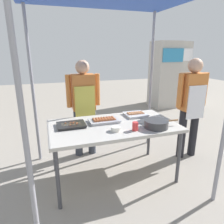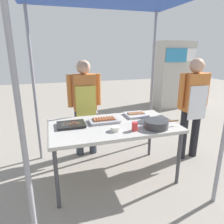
{
  "view_description": "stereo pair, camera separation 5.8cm",
  "coord_description": "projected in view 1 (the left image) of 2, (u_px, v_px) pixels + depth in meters",
  "views": [
    {
      "loc": [
        -0.78,
        -2.3,
        1.64
      ],
      "look_at": [
        0.0,
        0.05,
        0.9
      ],
      "focal_mm": 32.7,
      "sensor_mm": 36.0,
      "label": 1
    },
    {
      "loc": [
        -0.72,
        -2.32,
        1.64
      ],
      "look_at": [
        0.0,
        0.05,
        0.9
      ],
      "focal_mm": 32.7,
      "sensor_mm": 36.0,
      "label": 2
    }
  ],
  "objects": [
    {
      "name": "customer_nearby",
      "position": [
        191.0,
        101.0,
        3.08
      ],
      "size": [
        0.52,
        0.23,
        1.55
      ],
      "color": "black",
      "rests_on": "ground"
    },
    {
      "name": "neighbor_stall_left",
      "position": [
        174.0,
        73.0,
        6.58
      ],
      "size": [
        0.71,
        0.77,
        1.92
      ],
      "color": "#B7B2A8",
      "rests_on": "ground"
    },
    {
      "name": "ground_plane",
      "position": [
        113.0,
        176.0,
        2.8
      ],
      "size": [
        18.0,
        18.0,
        0.0
      ],
      "primitive_type": "plane",
      "color": "gray"
    },
    {
      "name": "vendor_woman",
      "position": [
        84.0,
        102.0,
        3.15
      ],
      "size": [
        0.52,
        0.22,
        1.52
      ],
      "rotation": [
        0.0,
        0.0,
        3.14
      ],
      "color": "#333842",
      "rests_on": "ground"
    },
    {
      "name": "drink_cup_near_edge",
      "position": [
        135.0,
        126.0,
        2.38
      ],
      "size": [
        0.07,
        0.07,
        0.1
      ],
      "primitive_type": "cylinder",
      "color": "red",
      "rests_on": "stall_table"
    },
    {
      "name": "tray_meat_skewers",
      "position": [
        71.0,
        125.0,
        2.52
      ],
      "size": [
        0.34,
        0.28,
        0.04
      ],
      "color": "black",
      "rests_on": "stall_table"
    },
    {
      "name": "tray_pork_links",
      "position": [
        136.0,
        114.0,
        2.93
      ],
      "size": [
        0.3,
        0.29,
        0.05
      ],
      "color": "silver",
      "rests_on": "stall_table"
    },
    {
      "name": "tray_grilled_sausages",
      "position": [
        104.0,
        120.0,
        2.67
      ],
      "size": [
        0.39,
        0.24,
        0.05
      ],
      "color": "#ADADB2",
      "rests_on": "stall_table"
    },
    {
      "name": "cooking_wok",
      "position": [
        156.0,
        124.0,
        2.46
      ],
      "size": [
        0.45,
        0.29,
        0.09
      ],
      "color": "#38383A",
      "rests_on": "stall_table"
    },
    {
      "name": "stall_table",
      "position": [
        113.0,
        128.0,
        2.6
      ],
      "size": [
        1.6,
        0.9,
        0.75
      ],
      "color": "#B7B2A8",
      "rests_on": "ground"
    },
    {
      "name": "condiment_bowl",
      "position": [
        116.0,
        129.0,
        2.37
      ],
      "size": [
        0.11,
        0.11,
        0.05
      ],
      "primitive_type": "cylinder",
      "color": "silver",
      "rests_on": "stall_table"
    },
    {
      "name": "neighbor_stall_right",
      "position": [
        164.0,
        75.0,
        6.05
      ],
      "size": [
        0.71,
        0.73,
        1.91
      ],
      "color": "#B7B2A8",
      "rests_on": "ground"
    }
  ]
}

